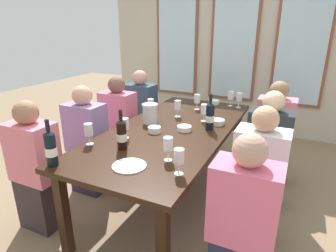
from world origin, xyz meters
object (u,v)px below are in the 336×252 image
white_plate_0 (129,166)px  tasting_bowl_2 (214,102)px  wine_bottle_2 (122,134)px  wine_glass_2 (179,157)px  seated_person_1 (273,135)px  seated_person_5 (267,153)px  wine_glass_6 (231,96)px  tasting_bowl_3 (184,128)px  seated_person_2 (87,143)px  seated_person_7 (242,227)px  metal_pitcher (150,113)px  tasting_bowl_1 (154,130)px  wine_glass_7 (239,98)px  wine_glass_5 (151,104)px  wine_glass_3 (168,144)px  wine_glass_8 (125,124)px  seated_person_0 (141,115)px  wine_glass_1 (89,131)px  wine_bottle_0 (51,148)px  wine_bottle_1 (210,116)px  tasting_bowl_0 (217,122)px  dining_table (172,135)px  seated_person_6 (36,170)px  seated_person_3 (258,180)px  seated_person_4 (119,126)px  wine_glass_4 (204,110)px  wine_glass_9 (197,99)px  wine_glass_0 (178,106)px

white_plate_0 → tasting_bowl_2: bearing=88.7°
wine_bottle_2 → wine_glass_2: 0.58m
seated_person_1 → seated_person_5: (0.00, -0.50, 0.00)m
wine_bottle_2 → wine_glass_6: size_ratio=1.79×
seated_person_1 → tasting_bowl_3: bearing=-130.9°
seated_person_2 → seated_person_7: (1.66, -0.59, 0.00)m
metal_pitcher → tasting_bowl_1: metal_pitcher is taller
wine_glass_7 → wine_glass_6: bearing=167.1°
tasting_bowl_2 → wine_glass_6: (0.20, -0.01, 0.09)m
tasting_bowl_2 → wine_glass_5: 0.87m
seated_person_1 → tasting_bowl_1: bearing=-133.9°
wine_glass_3 → wine_glass_6: 1.61m
wine_glass_6 → white_plate_0: bearing=-97.7°
wine_glass_2 → wine_glass_7: size_ratio=1.00×
wine_glass_6 → wine_glass_8: size_ratio=1.00×
wine_glass_3 → seated_person_0: (-1.08, 1.44, -0.34)m
wine_glass_1 → wine_glass_3: bearing=0.9°
wine_bottle_0 → tasting_bowl_3: wine_bottle_0 is taller
tasting_bowl_3 → seated_person_0: (-0.95, 0.84, -0.24)m
wine_bottle_1 → tasting_bowl_0: (0.03, 0.17, -0.10)m
wine_glass_7 → seated_person_5: 0.86m
seated_person_7 → wine_bottle_2: bearing=166.3°
dining_table → tasting_bowl_1: (-0.10, -0.17, 0.10)m
wine_glass_5 → tasting_bowl_2: bearing=56.5°
tasting_bowl_1 → seated_person_6: size_ratio=0.10×
tasting_bowl_1 → seated_person_2: (-0.73, -0.07, -0.24)m
wine_glass_6 → seated_person_3: seated_person_3 is taller
tasting_bowl_0 → tasting_bowl_1: tasting_bowl_1 is taller
dining_table → wine_glass_7: bearing=67.5°
seated_person_3 → metal_pitcher: bearing=165.6°
wine_glass_2 → wine_glass_3: 0.21m
white_plate_0 → tasting_bowl_1: (-0.15, 0.65, 0.02)m
seated_person_1 → seated_person_4: same height
metal_pitcher → tasting_bowl_3: size_ratio=1.46×
wine_bottle_1 → wine_glass_4: (-0.12, 0.20, -0.01)m
wine_glass_9 → seated_person_0: (-0.82, 0.15, -0.34)m
dining_table → wine_bottle_2: (-0.15, -0.59, 0.19)m
metal_pitcher → wine_glass_5: metal_pitcher is taller
seated_person_5 → wine_bottle_2: bearing=-137.9°
wine_glass_9 → seated_person_5: seated_person_5 is taller
wine_glass_0 → seated_person_3: bearing=-31.8°
wine_glass_0 → wine_glass_3: same height
wine_glass_2 → tasting_bowl_0: bearing=92.7°
wine_glass_2 → wine_glass_5: 1.30m
seated_person_0 → wine_bottle_2: bearing=-64.4°
tasting_bowl_0 → wine_glass_5: (-0.72, -0.01, 0.10)m
dining_table → wine_glass_4: wine_glass_4 is taller
wine_glass_6 → tasting_bowl_0: bearing=-86.1°
wine_bottle_0 → wine_glass_5: 1.30m
tasting_bowl_1 → tasting_bowl_2: tasting_bowl_1 is taller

